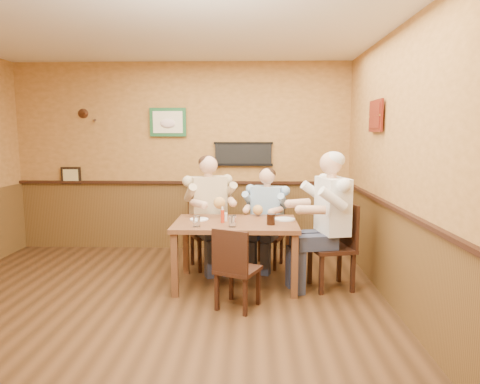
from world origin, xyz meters
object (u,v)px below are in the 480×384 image
object	(u,v)px
chair_back_left	(208,233)
cola_tumbler	(271,219)
salt_shaker	(226,217)
dining_table	(236,230)
pepper_shaker	(234,219)
water_glass_left	(197,221)
chair_near_side	(238,268)
diner_blue_polo	(267,223)
chair_right_end	(331,246)
diner_white_elder	(332,228)
diner_tan_shirt	(208,218)
chair_back_right	(267,236)
water_glass_mid	(232,221)
hot_sauce_bottle	(222,216)

from	to	relation	value
chair_back_left	cola_tumbler	size ratio (longest dim) A/B	7.73
cola_tumbler	salt_shaker	world-z (taller)	cola_tumbler
dining_table	pepper_shaker	bearing A→B (deg)	-106.60
water_glass_left	chair_near_side	bearing A→B (deg)	-39.70
salt_shaker	pepper_shaker	xyz separation A→B (m)	(0.10, -0.08, -0.00)
diner_blue_polo	salt_shaker	xyz separation A→B (m)	(-0.50, -0.70, 0.21)
chair_right_end	pepper_shaker	size ratio (longest dim) A/B	11.24
diner_white_elder	salt_shaker	xyz separation A→B (m)	(-1.20, 0.10, 0.10)
dining_table	salt_shaker	size ratio (longest dim) A/B	14.58
diner_tan_shirt	diner_blue_polo	size ratio (longest dim) A/B	1.13
water_glass_left	cola_tumbler	xyz separation A→B (m)	(0.81, 0.12, 0.00)
chair_back_right	diner_blue_polo	distance (m)	0.18
cola_tumbler	diner_blue_polo	bearing A→B (deg)	90.56
water_glass_left	water_glass_mid	size ratio (longest dim) A/B	0.99
chair_right_end	cola_tumbler	size ratio (longest dim) A/B	8.15
salt_shaker	pepper_shaker	world-z (taller)	salt_shaker
diner_tan_shirt	diner_white_elder	xyz separation A→B (m)	(1.47, -0.73, 0.04)
chair_near_side	hot_sauce_bottle	bearing A→B (deg)	-47.43
water_glass_mid	pepper_shaker	bearing A→B (deg)	87.11
salt_shaker	pepper_shaker	bearing A→B (deg)	-38.35
chair_near_side	pepper_shaker	world-z (taller)	pepper_shaker
chair_near_side	diner_white_elder	world-z (taller)	diner_white_elder
diner_tan_shirt	cola_tumbler	world-z (taller)	diner_tan_shirt
dining_table	hot_sauce_bottle	world-z (taller)	hot_sauce_bottle
diner_white_elder	chair_right_end	bearing A→B (deg)	0.00
water_glass_left	hot_sauce_bottle	world-z (taller)	hot_sauce_bottle
chair_back_left	diner_tan_shirt	xyz separation A→B (m)	(-0.00, 0.00, 0.20)
cola_tumbler	hot_sauce_bottle	distance (m)	0.55
water_glass_mid	chair_back_right	bearing A→B (deg)	67.66
dining_table	chair_near_side	size ratio (longest dim) A/B	1.68
chair_back_right	diner_white_elder	world-z (taller)	diner_white_elder
chair_near_side	water_glass_mid	bearing A→B (deg)	-54.81
chair_back_left	salt_shaker	distance (m)	0.76
chair_back_left	chair_near_side	distance (m)	1.39
water_glass_mid	salt_shaker	xyz separation A→B (m)	(-0.09, 0.30, -0.01)
chair_near_side	hot_sauce_bottle	size ratio (longest dim) A/B	5.08
diner_tan_shirt	water_glass_mid	bearing A→B (deg)	-92.52
diner_blue_polo	dining_table	bearing A→B (deg)	-98.75
chair_back_right	chair_back_left	bearing A→B (deg)	-155.45
chair_back_left	chair_back_right	bearing A→B (deg)	-18.28
chair_right_end	water_glass_left	distance (m)	1.55
chair_near_side	diner_blue_polo	bearing A→B (deg)	-79.20
chair_back_left	chair_right_end	xyz separation A→B (m)	(1.47, -0.73, 0.03)
chair_near_side	diner_blue_polo	size ratio (longest dim) A/B	0.71
diner_white_elder	chair_near_side	bearing A→B (deg)	-72.72
chair_right_end	diner_white_elder	size ratio (longest dim) A/B	0.70
chair_back_left	water_glass_left	size ratio (longest dim) A/B	7.74
chair_near_side	diner_tan_shirt	bearing A→B (deg)	-47.24
chair_back_right	chair_right_end	distance (m)	1.06
chair_back_right	salt_shaker	bearing A→B (deg)	-106.66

